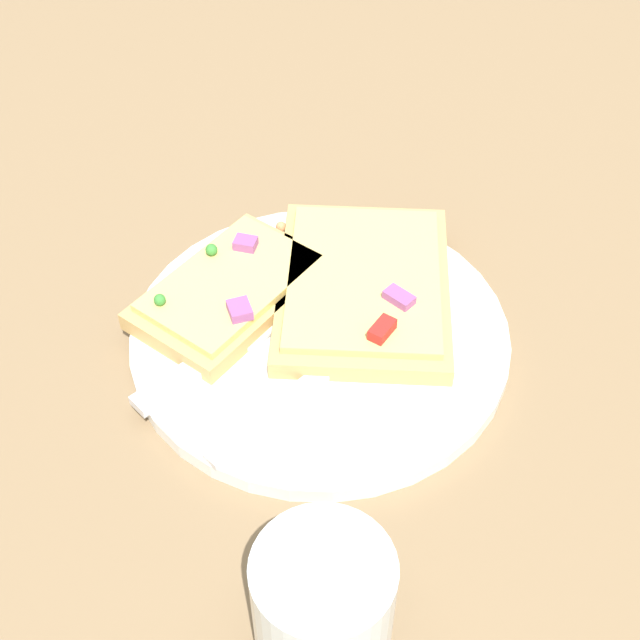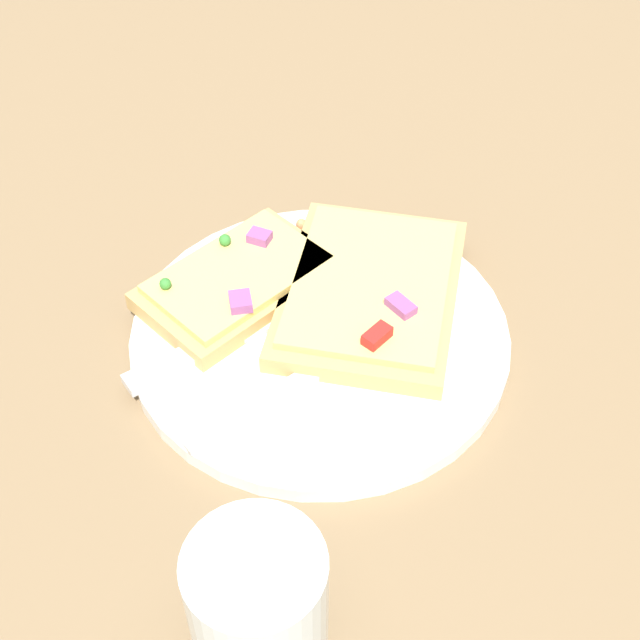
# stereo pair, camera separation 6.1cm
# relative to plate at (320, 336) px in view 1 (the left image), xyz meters

# --- Properties ---
(ground_plane) EXTENTS (4.00, 4.00, 0.00)m
(ground_plane) POSITION_rel_plate_xyz_m (0.00, 0.00, -0.01)
(ground_plane) COLOR #7F6647
(plate) EXTENTS (0.26, 0.26, 0.01)m
(plate) POSITION_rel_plate_xyz_m (0.00, 0.00, 0.00)
(plate) COLOR white
(plate) RESTS_ON ground
(fork) EXTENTS (0.21, 0.03, 0.01)m
(fork) POSITION_rel_plate_xyz_m (0.01, 0.03, 0.01)
(fork) COLOR silver
(fork) RESTS_ON plate
(knife) EXTENTS (0.19, 0.04, 0.01)m
(knife) POSITION_rel_plate_xyz_m (0.05, -0.03, 0.01)
(knife) COLOR silver
(knife) RESTS_ON plate
(pizza_slice_main) EXTENTS (0.20, 0.20, 0.03)m
(pizza_slice_main) POSITION_rel_plate_xyz_m (-0.05, -0.00, 0.02)
(pizza_slice_main) COLOR tan
(pizza_slice_main) RESTS_ON plate
(pizza_slice_corner) EXTENTS (0.14, 0.09, 0.03)m
(pizza_slice_corner) POSITION_rel_plate_xyz_m (0.02, -0.07, 0.02)
(pizza_slice_corner) COLOR tan
(pizza_slice_corner) RESTS_ON plate
(crumb_scatter) EXTENTS (0.12, 0.07, 0.01)m
(crumb_scatter) POSITION_rel_plate_xyz_m (0.02, -0.05, 0.01)
(crumb_scatter) COLOR tan
(crumb_scatter) RESTS_ON plate
(drinking_glass) EXTENTS (0.07, 0.07, 0.09)m
(drinking_glass) POSITION_rel_plate_xyz_m (0.16, 0.15, 0.04)
(drinking_glass) COLOR silver
(drinking_glass) RESTS_ON ground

